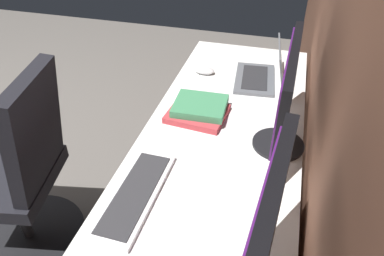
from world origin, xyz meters
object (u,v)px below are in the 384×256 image
(office_chair, at_px, (22,180))
(laptop_leftmost, at_px, (265,73))
(keyboard_main, at_px, (135,194))
(mouse_main, at_px, (205,71))
(monitor_secondary, at_px, (286,94))
(book_stack_near, at_px, (199,110))

(office_chair, bearing_deg, laptop_leftmost, 126.08)
(keyboard_main, relative_size, mouse_main, 4.07)
(keyboard_main, height_order, mouse_main, mouse_main)
(monitor_secondary, distance_m, mouse_main, 0.68)
(mouse_main, relative_size, book_stack_near, 0.40)
(book_stack_near, xyz_separation_m, office_chair, (0.33, -0.74, -0.30))
(mouse_main, xyz_separation_m, book_stack_near, (0.38, 0.07, 0.01))
(mouse_main, xyz_separation_m, office_chair, (0.71, -0.68, -0.29))
(monitor_secondary, height_order, book_stack_near, monitor_secondary)
(laptop_leftmost, height_order, mouse_main, laptop_leftmost)
(laptop_leftmost, distance_m, office_chair, 1.26)
(keyboard_main, height_order, office_chair, office_chair)
(monitor_secondary, distance_m, office_chair, 1.22)
(monitor_secondary, xyz_separation_m, keyboard_main, (0.40, -0.43, -0.22))
(monitor_secondary, bearing_deg, keyboard_main, -47.52)
(monitor_secondary, xyz_separation_m, mouse_main, (-0.50, -0.41, -0.22))
(office_chair, bearing_deg, book_stack_near, 114.19)
(keyboard_main, relative_size, book_stack_near, 1.63)
(monitor_secondary, distance_m, keyboard_main, 0.63)
(laptop_leftmost, distance_m, keyboard_main, 0.95)
(monitor_secondary, height_order, keyboard_main, monitor_secondary)
(laptop_leftmost, relative_size, office_chair, 0.35)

